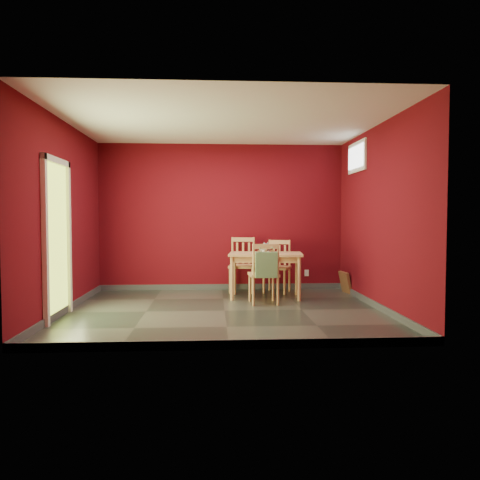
{
  "coord_description": "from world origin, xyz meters",
  "views": [
    {
      "loc": [
        -0.17,
        -6.7,
        1.35
      ],
      "look_at": [
        0.25,
        0.45,
        1.0
      ],
      "focal_mm": 35.0,
      "sensor_mm": 36.0,
      "label": 1
    }
  ],
  "objects": [
    {
      "name": "table_runner",
      "position": [
        0.71,
        0.95,
        0.7
      ],
      "size": [
        0.38,
        0.68,
        0.33
      ],
      "color": "#A54E2A",
      "rests_on": "dining_table"
    },
    {
      "name": "tote_bag",
      "position": [
        0.64,
        0.27,
        0.64
      ],
      "size": [
        0.33,
        0.19,
        0.46
      ],
      "color": "#62885A",
      "rests_on": "chair_near"
    },
    {
      "name": "ground",
      "position": [
        0.0,
        0.0,
        0.0
      ],
      "size": [
        4.5,
        4.5,
        0.0
      ],
      "primitive_type": "plane",
      "color": "#2D342D",
      "rests_on": "ground"
    },
    {
      "name": "room_shell",
      "position": [
        0.0,
        0.0,
        0.05
      ],
      "size": [
        4.5,
        4.5,
        4.5
      ],
      "color": "#5A0911",
      "rests_on": "ground"
    },
    {
      "name": "chair_far_left",
      "position": [
        0.37,
        1.7,
        0.5
      ],
      "size": [
        0.52,
        0.52,
        0.98
      ],
      "color": "tan",
      "rests_on": "ground"
    },
    {
      "name": "picture_frame",
      "position": [
        2.19,
        1.46,
        0.19
      ],
      "size": [
        0.17,
        0.39,
        0.38
      ],
      "color": "brown",
      "rests_on": "ground"
    },
    {
      "name": "chair_far_right",
      "position": [
        0.99,
        1.62,
        0.48
      ],
      "size": [
        0.57,
        0.57,
        0.94
      ],
      "color": "tan",
      "rests_on": "ground"
    },
    {
      "name": "chair_near",
      "position": [
        0.63,
        0.49,
        0.48
      ],
      "size": [
        0.47,
        0.47,
        0.95
      ],
      "color": "tan",
      "rests_on": "ground"
    },
    {
      "name": "outlet_plate",
      "position": [
        1.6,
        1.99,
        0.3
      ],
      "size": [
        0.08,
        0.02,
        0.12
      ],
      "primitive_type": "cube",
      "color": "silver",
      "rests_on": "room_shell"
    },
    {
      "name": "cat",
      "position": [
        0.7,
        1.01,
        0.85
      ],
      "size": [
        0.23,
        0.41,
        0.2
      ],
      "primitive_type": null,
      "rotation": [
        0.0,
        0.0,
        0.06
      ],
      "color": "slate",
      "rests_on": "table_runner"
    },
    {
      "name": "doorway",
      "position": [
        -2.23,
        -0.4,
        1.12
      ],
      "size": [
        0.06,
        1.01,
        2.13
      ],
      "color": "#B7D838",
      "rests_on": "ground"
    },
    {
      "name": "dining_table",
      "position": [
        0.71,
        1.06,
        0.66
      ],
      "size": [
        1.28,
        0.83,
        0.75
      ],
      "color": "tan",
      "rests_on": "ground"
    },
    {
      "name": "window",
      "position": [
        2.23,
        1.0,
        2.35
      ],
      "size": [
        0.05,
        0.9,
        0.5
      ],
      "color": "white",
      "rests_on": "room_shell"
    }
  ]
}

